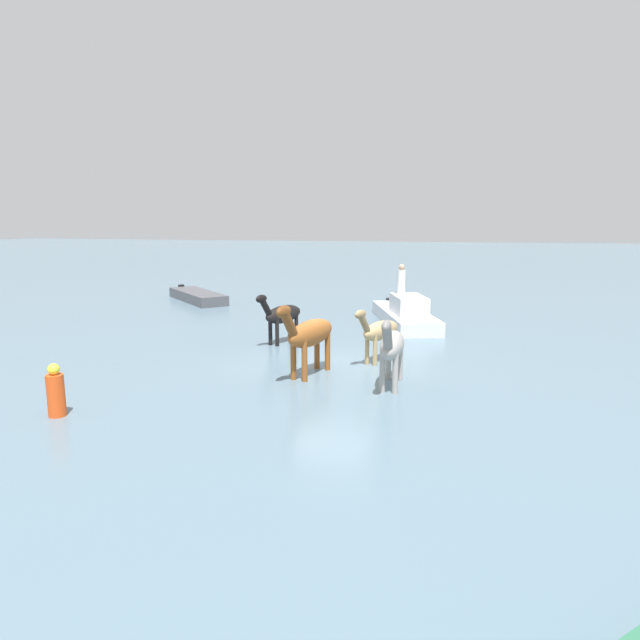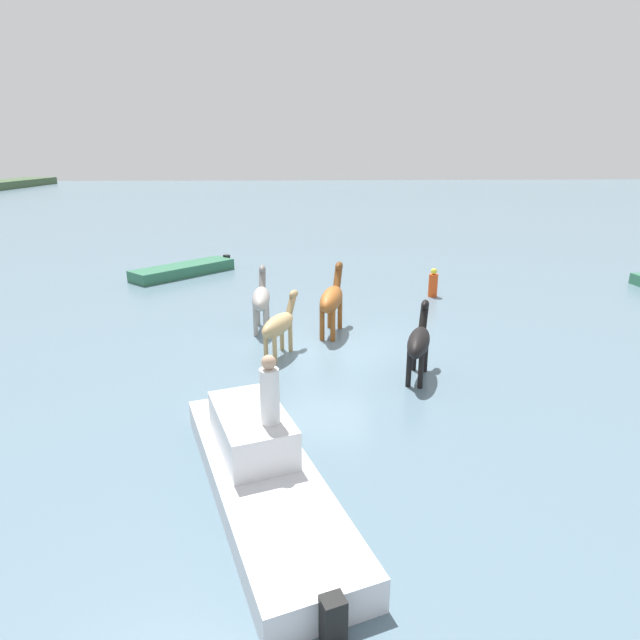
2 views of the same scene
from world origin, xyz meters
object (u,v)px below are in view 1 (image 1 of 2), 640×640
Objects in this scene: horse_lead at (392,346)px; horse_dun_straggler at (309,334)px; buoy_channel_marker at (56,393)px; boat_dinghy_port at (405,316)px; boat_launch_far at (197,298)px; horse_dark_mare at (282,315)px; horse_pinto_flank at (380,331)px; person_watcher_seated at (401,280)px.

horse_dun_straggler is at bearing -102.37° from horse_lead.
boat_dinghy_port is at bearing 153.29° from buoy_channel_marker.
horse_dun_straggler is at bearing -8.48° from boat_launch_far.
boat_launch_far is 4.04× the size of buoy_channel_marker.
horse_dun_straggler reaches higher than horse_lead.
horse_dark_mare is 4.04m from horse_dun_straggler.
horse_lead is 2.12× the size of buoy_channel_marker.
horse_lead is at bearing -3.55° from boat_launch_far.
horse_pinto_flank reaches higher than boat_launch_far.
horse_dun_straggler is at bearing -11.64° from person_watcher_seated.
horse_dark_mare reaches higher than boat_dinghy_port.
person_watcher_seated is (-4.38, 3.54, 0.80)m from horse_dark_mare.
horse_lead is at bearing -15.50° from boat_dinghy_port.
horse_pinto_flank reaches higher than buoy_channel_marker.
person_watcher_seated is at bearing -175.44° from horse_lead.
horse_dun_straggler reaches higher than boat_dinghy_port.
horse_dun_straggler reaches higher than buoy_channel_marker.
boat_launch_far is at bearing -127.04° from horse_dun_straggler.
boat_dinghy_port is 13.74m from buoy_channel_marker.
boat_launch_far is at bearing -136.79° from horse_lead.
horse_dun_straggler is at bearing 134.09° from buoy_channel_marker.
horse_dun_straggler reaches higher than boat_launch_far.
horse_pinto_flank is 1.83× the size of buoy_channel_marker.
buoy_channel_marker is at bearing -29.49° from boat_launch_far.
horse_dark_mare is 3.91m from horse_pinto_flank.
horse_dun_straggler is (3.56, 1.91, 0.16)m from horse_dark_mare.
horse_pinto_flank is at bearing 0.89° from boat_launch_far.
horse_lead is at bearing 92.32° from horse_dun_straggler.
person_watcher_seated is 1.04× the size of buoy_channel_marker.
horse_pinto_flank is 6.23m from boat_dinghy_port.
horse_dun_straggler is at bearing 48.30° from horse_dark_mare.
horse_pinto_flank is 0.45× the size of boat_launch_far.
horse_pinto_flank is 0.35× the size of boat_dinghy_port.
person_watcher_seated reaches higher than horse_pinto_flank.
horse_dark_mare is 8.18m from buoy_channel_marker.
horse_dark_mare is at bearing -38.97° from person_watcher_seated.
boat_launch_far is 3.87× the size of person_watcher_seated.
person_watcher_seated is (-7.93, 1.63, 0.64)m from horse_dun_straggler.
boat_dinghy_port is (-8.55, -0.42, -0.71)m from horse_lead.
horse_dark_mare is at bearing -90.96° from horse_pinto_flank.
horse_pinto_flank is at bearing -164.77° from horse_lead.
boat_dinghy_port is at bearing 160.45° from horse_dark_mare.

